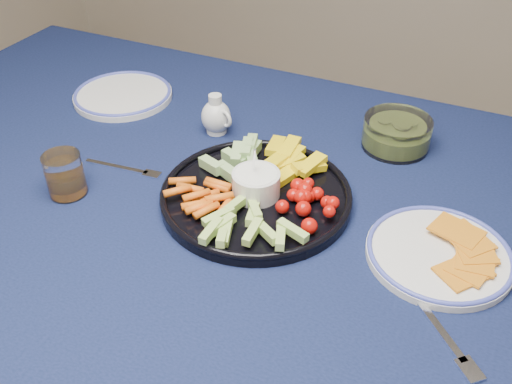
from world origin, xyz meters
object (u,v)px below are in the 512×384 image
at_px(pickle_bowl, 396,134).
at_px(cheese_plate, 439,252).
at_px(crudite_platter, 255,192).
at_px(juice_tumbler, 65,177).
at_px(side_plate_extra, 123,95).
at_px(dining_table, 226,246).
at_px(creamer_pitcher, 216,116).

bearing_deg(pickle_bowl, cheese_plate, -64.02).
xyz_separation_m(crudite_platter, juice_tumbler, (-0.31, -0.12, 0.01)).
distance_m(juice_tumbler, side_plate_extra, 0.35).
relative_size(dining_table, pickle_bowl, 12.77).
height_order(pickle_bowl, side_plate_extra, pickle_bowl).
xyz_separation_m(crudite_platter, cheese_plate, (0.31, -0.01, -0.01)).
bearing_deg(crudite_platter, dining_table, -133.54).
bearing_deg(cheese_plate, pickle_bowl, 115.98).
relative_size(crudite_platter, cheese_plate, 1.49).
height_order(dining_table, crudite_platter, crudite_platter).
height_order(crudite_platter, creamer_pitcher, crudite_platter).
xyz_separation_m(pickle_bowl, cheese_plate, (0.14, -0.28, -0.02)).
bearing_deg(side_plate_extra, pickle_bowl, 5.58).
height_order(crudite_platter, side_plate_extra, crudite_platter).
relative_size(dining_table, side_plate_extra, 7.65).
xyz_separation_m(creamer_pitcher, pickle_bowl, (0.34, 0.10, -0.01)).
bearing_deg(creamer_pitcher, dining_table, -58.98).
bearing_deg(dining_table, creamer_pitcher, 121.02).
xyz_separation_m(cheese_plate, side_plate_extra, (-0.74, 0.22, -0.00)).
distance_m(dining_table, cheese_plate, 0.37).
distance_m(creamer_pitcher, pickle_bowl, 0.36).
bearing_deg(dining_table, side_plate_extra, 146.87).
distance_m(pickle_bowl, juice_tumbler, 0.62).
relative_size(juice_tumbler, side_plate_extra, 0.36).
bearing_deg(cheese_plate, dining_table, -175.30).
bearing_deg(cheese_plate, creamer_pitcher, 158.99).
height_order(dining_table, cheese_plate, cheese_plate).
xyz_separation_m(dining_table, crudite_platter, (0.04, 0.04, 0.11)).
bearing_deg(pickle_bowl, juice_tumbler, -141.13).
bearing_deg(cheese_plate, juice_tumbler, -170.26).
bearing_deg(side_plate_extra, creamer_pitcher, -8.60).
bearing_deg(pickle_bowl, creamer_pitcher, -164.06).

